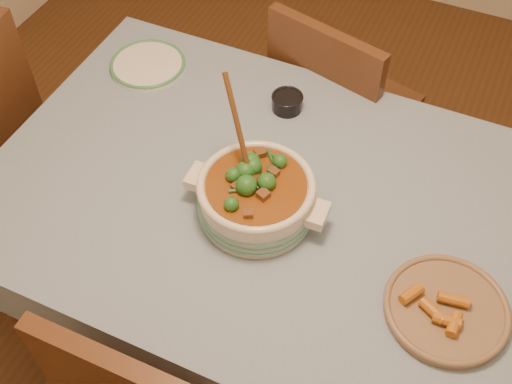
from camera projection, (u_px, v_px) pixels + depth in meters
floor at (278, 329)px, 2.34m from camera, size 4.50×4.50×0.00m
dining_table at (284, 221)px, 1.83m from camera, size 1.68×1.08×0.76m
stew_casserole at (256, 195)px, 1.67m from camera, size 0.39×0.31×0.37m
white_plate at (148, 65)px, 2.10m from camera, size 0.26×0.26×0.02m
condiment_bowl at (287, 101)px, 1.97m from camera, size 0.10×0.10×0.05m
fried_plate at (447, 308)px, 1.53m from camera, size 0.39×0.39×0.05m
chair_far at (335, 106)px, 2.33m from camera, size 0.52×0.52×0.92m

